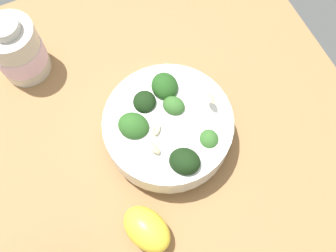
{
  "coord_description": "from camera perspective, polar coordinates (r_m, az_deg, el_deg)",
  "views": [
    {
      "loc": [
        -20.63,
        5.71,
        55.84
      ],
      "look_at": [
        -1.09,
        -3.25,
        4.0
      ],
      "focal_mm": 43.85,
      "sensor_mm": 36.0,
      "label": 1
    }
  ],
  "objects": [
    {
      "name": "bowl_of_broccoli",
      "position": [
        0.56,
        -0.04,
        -0.08
      ],
      "size": [
        18.09,
        17.67,
        8.68
      ],
      "color": "white",
      "rests_on": "ground_plane"
    },
    {
      "name": "lemon_wedge",
      "position": [
        0.54,
        -2.97,
        -14.14
      ],
      "size": [
        8.33,
        7.09,
        4.4
      ],
      "primitive_type": "ellipsoid",
      "rotation": [
        0.0,
        0.0,
        0.38
      ],
      "color": "yellow",
      "rests_on": "ground_plane"
    },
    {
      "name": "ground_plane",
      "position": [
        0.61,
        -3.18,
        -2.36
      ],
      "size": [
        64.1,
        64.1,
        3.47
      ],
      "primitive_type": "cube",
      "color": "#996D42"
    },
    {
      "name": "bottle_short",
      "position": [
        0.65,
        -20.15,
        9.88
      ],
      "size": [
        7.48,
        7.48,
        10.97
      ],
      "color": "beige",
      "rests_on": "ground_plane"
    }
  ]
}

